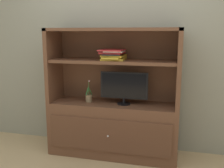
# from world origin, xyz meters

# --- Properties ---
(painted_rear_wall) EXTENTS (6.00, 0.10, 2.80)m
(painted_rear_wall) POSITION_xyz_m (0.00, 0.75, 1.40)
(painted_rear_wall) COLOR gray
(painted_rear_wall) RESTS_ON ground_plane
(media_console) EXTENTS (1.60, 0.49, 1.59)m
(media_console) POSITION_xyz_m (0.00, 0.41, 0.51)
(media_console) COLOR brown
(media_console) RESTS_ON ground_plane
(tv_monitor) EXTENTS (0.58, 0.16, 0.40)m
(tv_monitor) POSITION_xyz_m (0.14, 0.38, 0.89)
(tv_monitor) COLOR black
(tv_monitor) RESTS_ON media_console
(potted_plant) EXTENTS (0.08, 0.12, 0.28)m
(potted_plant) POSITION_xyz_m (-0.31, 0.38, 0.73)
(potted_plant) COLOR #8C7251
(potted_plant) RESTS_ON media_console
(magazine_stack) EXTENTS (0.30, 0.36, 0.12)m
(magazine_stack) POSITION_xyz_m (0.01, 0.40, 1.27)
(magazine_stack) COLOR gold
(magazine_stack) RESTS_ON media_console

